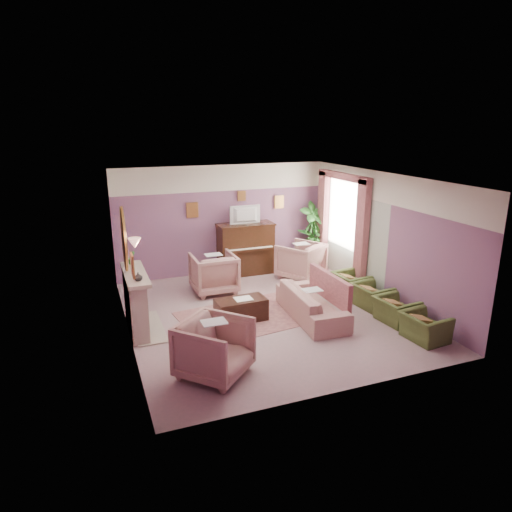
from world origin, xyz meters
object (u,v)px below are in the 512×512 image
object	(u,v)px
olive_chair_a	(425,323)
side_table	(311,255)
piano	(246,249)
coffee_table	(241,310)
floral_armchair_left	(214,271)
floral_armchair_right	(301,259)
olive_chair_d	(351,280)
floral_armchair_front	(215,346)
olive_chair_c	(372,292)
television	(246,214)
olive_chair_b	(396,306)
sofa	(312,298)

from	to	relation	value
olive_chair_a	side_table	size ratio (longest dim) A/B	1.11
piano	coffee_table	bearing A→B (deg)	-111.48
coffee_table	piano	bearing A→B (deg)	68.52
coffee_table	floral_armchair_left	size ratio (longest dim) A/B	0.98
piano	olive_chair_a	bearing A→B (deg)	-69.99
floral_armchair_right	olive_chair_d	size ratio (longest dim) A/B	1.31
floral_armchair_right	olive_chair_a	bearing A→B (deg)	-81.67
floral_armchair_front	olive_chair_a	world-z (taller)	floral_armchair_front
floral_armchair_right	olive_chair_d	distance (m)	1.56
coffee_table	floral_armchair_right	distance (m)	2.96
floral_armchair_right	olive_chair_c	world-z (taller)	floral_armchair_right
television	floral_armchair_left	size ratio (longest dim) A/B	0.79
floral_armchair_left	side_table	distance (m)	3.14
piano	olive_chair_c	bearing A→B (deg)	-60.95
floral_armchair_right	olive_chair_d	bearing A→B (deg)	-68.33
floral_armchair_right	olive_chair_b	world-z (taller)	floral_armchair_right
floral_armchair_front	olive_chair_c	bearing A→B (deg)	20.51
olive_chair_a	olive_chair_c	xyz separation A→B (m)	(0.00, 1.64, 0.00)
television	side_table	world-z (taller)	television
piano	olive_chair_d	world-z (taller)	piano
side_table	floral_armchair_right	bearing A→B (deg)	-132.88
piano	floral_armchair_left	world-z (taller)	piano
coffee_table	olive_chair_d	xyz separation A→B (m)	(2.83, 0.46, 0.11)
side_table	sofa	bearing A→B (deg)	-117.42
sofa	olive_chair_c	bearing A→B (deg)	0.21
floral_armchair_front	side_table	world-z (taller)	floral_armchair_front
floral_armchair_front	sofa	bearing A→B (deg)	30.66
coffee_table	sofa	size ratio (longest dim) A/B	0.49
sofa	television	bearing A→B (deg)	95.50
side_table	piano	bearing A→B (deg)	176.14
piano	olive_chair_a	distance (m)	5.08
olive_chair_a	coffee_table	bearing A→B (deg)	144.78
olive_chair_c	piano	bearing A→B (deg)	119.05
piano	floral_armchair_left	distance (m)	1.55
floral_armchair_left	sofa	bearing A→B (deg)	-55.43
olive_chair_a	olive_chair_d	bearing A→B (deg)	90.00
floral_armchair_right	television	bearing A→B (deg)	144.90
piano	floral_armchair_left	xyz separation A→B (m)	(-1.15, -1.03, -0.14)
floral_armchair_left	television	bearing A→B (deg)	40.31
olive_chair_b	olive_chair_c	xyz separation A→B (m)	(0.00, 0.82, 0.00)
coffee_table	sofa	world-z (taller)	sofa
television	olive_chair_c	xyz separation A→B (m)	(1.74, -3.08, -1.26)
sofa	side_table	bearing A→B (deg)	62.58
olive_chair_c	olive_chair_d	world-z (taller)	same
television	olive_chair_d	xyz separation A→B (m)	(1.74, -2.26, -1.26)
olive_chair_b	side_table	world-z (taller)	side_table
television	olive_chair_c	bearing A→B (deg)	-60.56
coffee_table	sofa	xyz separation A→B (m)	(1.39, -0.36, 0.19)
coffee_table	sofa	distance (m)	1.45
coffee_table	floral_armchair_front	size ratio (longest dim) A/B	0.98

